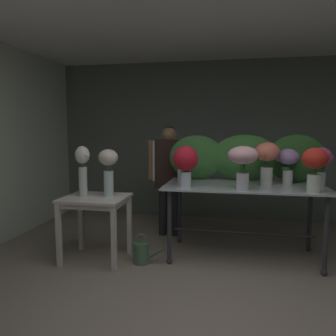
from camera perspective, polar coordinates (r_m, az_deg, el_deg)
ground_plane at (r=4.23m, az=8.53°, el=-14.32°), size 7.70×7.70×0.00m
wall_back at (r=5.71m, az=9.56°, el=4.64°), size 5.78×0.12×2.64m
wall_left at (r=4.99m, az=-26.56°, el=3.79°), size 0.12×3.62×2.64m
ceiling_slab at (r=4.13m, az=9.22°, el=23.36°), size 5.90×3.62×0.12m
display_table_glass at (r=3.98m, az=12.92°, el=-4.76°), size 1.83×0.93×0.87m
side_table_white at (r=3.91m, az=-12.38°, el=-6.30°), size 0.71×0.62×0.74m
florist at (r=4.66m, az=0.19°, el=-0.18°), size 0.60×0.24×1.55m
foliage_backdrop at (r=4.26m, az=12.99°, el=1.72°), size 1.93×0.27×0.58m
vase_crimson_stock at (r=3.72m, az=3.06°, el=1.05°), size 0.28×0.28×0.46m
vase_violet_roses at (r=4.07m, az=2.32°, el=1.53°), size 0.22×0.21×0.42m
vase_scarlet_ranunculus at (r=3.68m, az=23.90°, el=0.47°), size 0.26×0.26×0.46m
vase_fuchsia_tulips at (r=4.05m, az=24.92°, el=0.99°), size 0.22×0.21×0.44m
vase_coral_lilies at (r=3.95m, az=16.61°, el=1.70°), size 0.31×0.28×0.50m
vase_lilac_hydrangea at (r=4.11m, az=19.87°, el=1.08°), size 0.27×0.24×0.42m
vase_blush_anemones at (r=3.61m, az=12.83°, el=1.36°), size 0.32×0.32×0.47m
vase_white_roses_tall at (r=3.89m, az=-14.44°, el=0.09°), size 0.18×0.16×0.58m
vase_cream_lisianthus_tall at (r=3.84m, az=-10.18°, el=0.16°), size 0.22×0.22×0.54m
watering_can at (r=3.87m, az=-4.55°, el=-14.24°), size 0.35×0.18×0.34m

